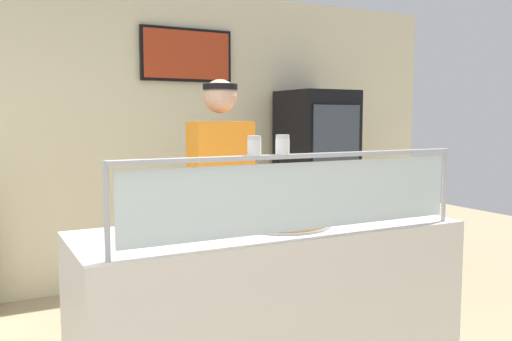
# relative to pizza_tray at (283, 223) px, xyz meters

# --- Properties ---
(shop_rear_unit) EXTENTS (6.44, 0.13, 2.70)m
(shop_rear_unit) POSITION_rel_pizza_tray_xyz_m (-0.06, 2.40, 0.39)
(shop_rear_unit) COLOR beige
(shop_rear_unit) RESTS_ON ground
(serving_counter) EXTENTS (2.04, 0.75, 0.95)m
(serving_counter) POSITION_rel_pizza_tray_xyz_m (-0.06, 0.02, -0.49)
(serving_counter) COLOR silver
(serving_counter) RESTS_ON ground
(sneeze_guard) EXTENTS (1.87, 0.06, 0.40)m
(sneeze_guard) POSITION_rel_pizza_tray_xyz_m (-0.06, -0.30, 0.24)
(sneeze_guard) COLOR #B2B5BC
(sneeze_guard) RESTS_ON serving_counter
(pizza_tray) EXTENTS (0.50, 0.50, 0.04)m
(pizza_tray) POSITION_rel_pizza_tray_xyz_m (0.00, 0.00, 0.00)
(pizza_tray) COLOR #9EA0A8
(pizza_tray) RESTS_ON serving_counter
(pizza_server) EXTENTS (0.15, 0.29, 0.01)m
(pizza_server) POSITION_rel_pizza_tray_xyz_m (0.03, -0.02, 0.02)
(pizza_server) COLOR #ADAFB7
(pizza_server) RESTS_ON pizza_tray
(parmesan_shaker) EXTENTS (0.06, 0.06, 0.09)m
(parmesan_shaker) POSITION_rel_pizza_tray_xyz_m (-0.33, -0.30, 0.43)
(parmesan_shaker) COLOR white
(parmesan_shaker) RESTS_ON sneeze_guard
(pepper_flake_shaker) EXTENTS (0.07, 0.07, 0.09)m
(pepper_flake_shaker) POSITION_rel_pizza_tray_xyz_m (-0.18, -0.30, 0.43)
(pepper_flake_shaker) COLOR white
(pepper_flake_shaker) RESTS_ON sneeze_guard
(worker_figure) EXTENTS (0.41, 0.50, 1.76)m
(worker_figure) POSITION_rel_pizza_tray_xyz_m (-0.07, 0.64, 0.04)
(worker_figure) COLOR #23232D
(worker_figure) RESTS_ON ground
(drink_fridge) EXTENTS (0.62, 0.67, 1.78)m
(drink_fridge) POSITION_rel_pizza_tray_xyz_m (1.53, 1.96, -0.07)
(drink_fridge) COLOR black
(drink_fridge) RESTS_ON ground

